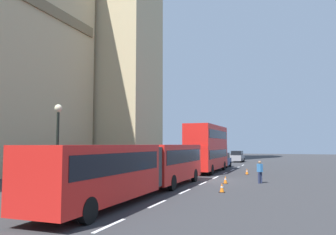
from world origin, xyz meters
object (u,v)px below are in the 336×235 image
object	(u,v)px
articulated_bus	(142,164)
sedan_lead	(222,160)
traffic_cone_west	(222,188)
pedestrian_near_cones	(260,171)
traffic_cone_middle	(225,180)
traffic_cone_east	(247,172)
street_lamp	(57,142)
double_decker_bus	(207,146)
sedan_trailing	(237,156)

from	to	relation	value
articulated_bus	sedan_lead	bearing A→B (deg)	0.06
articulated_bus	traffic_cone_west	size ratio (longest dim) A/B	30.70
traffic_cone_west	pedestrian_near_cones	world-z (taller)	pedestrian_near_cones
traffic_cone_west	pedestrian_near_cones	size ratio (longest dim) A/B	0.34
traffic_cone_middle	traffic_cone_east	size ratio (longest dim) A/B	1.00
traffic_cone_east	traffic_cone_west	bearing A→B (deg)	179.99
articulated_bus	street_lamp	bearing A→B (deg)	113.73
traffic_cone_east	street_lamp	size ratio (longest dim) A/B	0.11
double_decker_bus	traffic_cone_west	xyz separation A→B (m)	(-14.12, -4.24, -2.43)
traffic_cone_west	street_lamp	world-z (taller)	street_lamp
articulated_bus	sedan_trailing	xyz separation A→B (m)	(37.96, -0.04, -0.83)
double_decker_bus	sedan_trailing	size ratio (longest dim) A/B	2.25
sedan_trailing	traffic_cone_middle	size ratio (longest dim) A/B	7.59
traffic_cone_west	traffic_cone_middle	xyz separation A→B (m)	(4.56, 0.61, 0.00)
articulated_bus	pedestrian_near_cones	bearing A→B (deg)	-36.68
traffic_cone_west	traffic_cone_east	xyz separation A→B (m)	(12.77, -0.00, 0.00)
double_decker_bus	pedestrian_near_cones	world-z (taller)	double_decker_bus
sedan_trailing	traffic_cone_west	distance (m)	35.74
traffic_cone_east	pedestrian_near_cones	world-z (taller)	pedestrian_near_cones
articulated_bus	pedestrian_near_cones	world-z (taller)	articulated_bus
sedan_lead	street_lamp	xyz separation A→B (m)	(-26.62, 4.48, 2.14)
sedan_trailing	street_lamp	size ratio (longest dim) A/B	0.83
street_lamp	pedestrian_near_cones	distance (m)	14.75
double_decker_bus	traffic_cone_east	world-z (taller)	double_decker_bus
sedan_trailing	traffic_cone_east	distance (m)	23.11
traffic_cone_east	sedan_trailing	bearing A→B (deg)	10.46
traffic_cone_middle	traffic_cone_east	bearing A→B (deg)	-4.29
traffic_cone_east	street_lamp	bearing A→B (deg)	153.09
sedan_lead	sedan_trailing	bearing A→B (deg)	-0.30
sedan_trailing	traffic_cone_east	xyz separation A→B (m)	(-22.72, -4.19, -0.63)
double_decker_bus	traffic_cone_west	world-z (taller)	double_decker_bus
pedestrian_near_cones	street_lamp	bearing A→B (deg)	133.73
articulated_bus	traffic_cone_middle	bearing A→B (deg)	-27.24
street_lamp	sedan_trailing	bearing A→B (deg)	-6.50
double_decker_bus	traffic_cone_west	distance (m)	14.94
pedestrian_near_cones	traffic_cone_east	bearing A→B (deg)	14.20
sedan_trailing	traffic_cone_middle	bearing A→B (deg)	-173.40
articulated_bus	traffic_cone_east	distance (m)	15.89
sedan_lead	traffic_cone_middle	xyz separation A→B (m)	(-17.61, -3.65, -0.63)
sedan_trailing	traffic_cone_east	size ratio (longest dim) A/B	7.59
articulated_bus	sedan_lead	size ratio (longest dim) A/B	4.05
traffic_cone_middle	street_lamp	size ratio (longest dim) A/B	0.11
sedan_lead	traffic_cone_east	bearing A→B (deg)	-155.59
street_lamp	pedestrian_near_cones	world-z (taller)	street_lamp
traffic_cone_east	street_lamp	xyz separation A→B (m)	(-17.22, 8.74, 2.77)
sedan_lead	traffic_cone_middle	size ratio (longest dim) A/B	7.59
traffic_cone_middle	traffic_cone_east	world-z (taller)	same
pedestrian_near_cones	traffic_cone_middle	bearing A→B (deg)	113.99
sedan_trailing	traffic_cone_middle	distance (m)	31.14
traffic_cone_middle	traffic_cone_east	xyz separation A→B (m)	(8.21, -0.62, 0.00)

